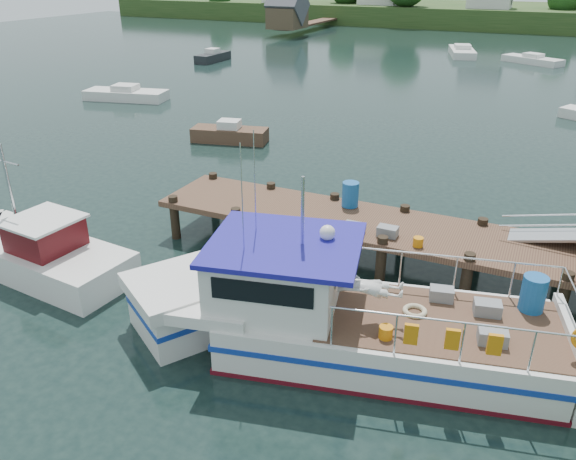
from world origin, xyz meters
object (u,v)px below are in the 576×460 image
at_px(dock, 555,228).
at_px(moored_far, 532,60).
at_px(moored_e, 213,57).
at_px(moored_d, 462,51).
at_px(work_boat, 32,250).
at_px(moored_rowboat, 230,134).
at_px(lobster_boat, 332,316).
at_px(moored_a, 126,94).

bearing_deg(dock, moored_far, 93.90).
xyz_separation_m(dock, moored_e, (-32.11, 33.36, -1.78)).
distance_m(moored_far, moored_d, 7.54).
xyz_separation_m(work_boat, moored_d, (4.60, 52.95, -0.22)).
distance_m(moored_rowboat, moored_d, 38.48).
xyz_separation_m(dock, moored_far, (-3.10, 45.44, -1.88)).
bearing_deg(work_boat, moored_d, 90.29).
bearing_deg(lobster_boat, work_boat, 167.89).
distance_m(dock, lobster_boat, 6.95).
bearing_deg(moored_rowboat, moored_a, 170.58).
xyz_separation_m(moored_rowboat, moored_a, (-12.06, 5.91, -0.04)).
bearing_deg(moored_a, moored_far, 56.49).
distance_m(dock, moored_e, 46.34).
xyz_separation_m(work_boat, moored_a, (-13.60, 20.87, -0.25)).
height_order(dock, lobster_boat, lobster_boat).
height_order(work_boat, moored_far, work_boat).
distance_m(lobster_boat, work_boat, 10.14).
height_order(dock, moored_e, dock).
bearing_deg(dock, work_boat, -161.08).
height_order(work_boat, moored_d, work_boat).
height_order(dock, moored_a, dock).
bearing_deg(moored_d, moored_rowboat, -84.12).
bearing_deg(moored_e, lobster_boat, -64.23).
height_order(lobster_boat, moored_e, lobster_boat).
xyz_separation_m(lobster_boat, moored_rowboat, (-11.67, 14.84, -0.55)).
distance_m(lobster_boat, moored_rowboat, 18.89).
relative_size(moored_rowboat, moored_a, 0.70).
xyz_separation_m(dock, moored_d, (-10.23, 47.87, -1.82)).
bearing_deg(moored_d, lobster_boat, -68.96).
bearing_deg(work_boat, moored_far, 82.18).
bearing_deg(moored_d, moored_far, -3.73).
distance_m(lobster_boat, moored_a, 31.53).
height_order(moored_d, moored_e, moored_e).
bearing_deg(moored_d, moored_e, -131.41).
relative_size(lobster_boat, moored_e, 2.52).
relative_size(moored_far, moored_e, 1.32).
xyz_separation_m(moored_far, moored_d, (-7.13, 2.43, 0.06)).
bearing_deg(moored_far, dock, -72.27).
height_order(moored_a, moored_d, moored_d).
relative_size(dock, moored_a, 2.70).
relative_size(moored_a, moored_e, 1.36).
height_order(lobster_boat, moored_rowboat, lobster_boat).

